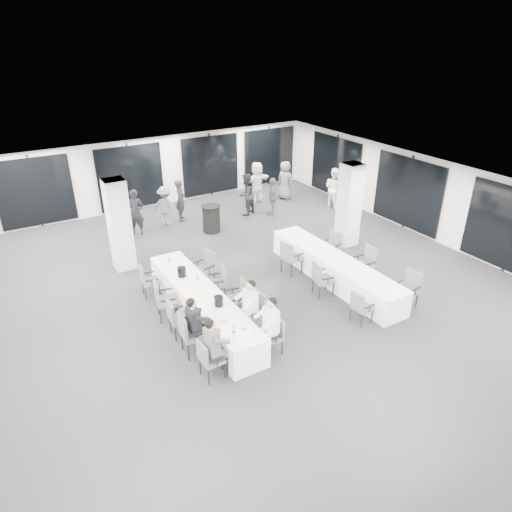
{
  "coord_description": "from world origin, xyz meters",
  "views": [
    {
      "loc": [
        -5.76,
        -9.6,
        6.63
      ],
      "look_at": [
        -0.11,
        -0.2,
        1.14
      ],
      "focal_mm": 32.0,
      "sensor_mm": 36.0,
      "label": 1
    }
  ],
  "objects_px": {
    "chair_main_left_far": "(147,279)",
    "chair_side_right_mid": "(366,262)",
    "chair_main_left_second": "(189,332)",
    "ice_bucket_near": "(219,301)",
    "chair_main_right_mid": "(239,296)",
    "chair_main_left_fourth": "(163,298)",
    "standing_guest_c": "(165,204)",
    "chair_main_left_mid": "(177,316)",
    "chair_main_right_fourth": "(219,280)",
    "banquet_table_side": "(334,269)",
    "standing_guest_d": "(273,194)",
    "standing_guest_g": "(135,210)",
    "chair_side_right_far": "(333,244)",
    "ice_bucket_far": "(182,272)",
    "chair_main_right_far": "(206,266)",
    "cocktail_table": "(211,219)",
    "standing_guest_a": "(180,197)",
    "chair_main_right_second": "(254,310)",
    "chair_side_left_mid": "(321,277)",
    "chair_side_left_near": "(360,306)",
    "standing_guest_h": "(334,185)",
    "standing_guest_f": "(257,179)",
    "banquet_table_main": "(202,305)",
    "chair_side_left_far": "(290,256)",
    "standing_guest_e": "(285,178)",
    "chair_side_right_near": "(409,287)",
    "chair_main_left_near": "(208,357)"
  },
  "relations": [
    {
      "from": "chair_main_right_mid",
      "to": "chair_main_left_fourth",
      "type": "bearing_deg",
      "value": 73.14
    },
    {
      "from": "chair_side_left_far",
      "to": "standing_guest_d",
      "type": "bearing_deg",
      "value": 142.16
    },
    {
      "from": "banquet_table_side",
      "to": "chair_main_right_mid",
      "type": "bearing_deg",
      "value": -176.94
    },
    {
      "from": "chair_main_right_second",
      "to": "banquet_table_side",
      "type": "bearing_deg",
      "value": -77.73
    },
    {
      "from": "chair_side_left_near",
      "to": "chair_side_right_near",
      "type": "relative_size",
      "value": 0.9
    },
    {
      "from": "chair_main_left_mid",
      "to": "standing_guest_a",
      "type": "bearing_deg",
      "value": 160.71
    },
    {
      "from": "banquet_table_side",
      "to": "standing_guest_d",
      "type": "relative_size",
      "value": 2.95
    },
    {
      "from": "chair_main_left_fourth",
      "to": "standing_guest_d",
      "type": "xyz_separation_m",
      "value": [
        6.29,
        4.69,
        0.26
      ]
    },
    {
      "from": "chair_main_right_far",
      "to": "chair_side_right_mid",
      "type": "bearing_deg",
      "value": -129.46
    },
    {
      "from": "chair_main_left_second",
      "to": "chair_side_right_far",
      "type": "bearing_deg",
      "value": 113.26
    },
    {
      "from": "standing_guest_g",
      "to": "standing_guest_h",
      "type": "distance_m",
      "value": 7.89
    },
    {
      "from": "standing_guest_e",
      "to": "ice_bucket_near",
      "type": "height_order",
      "value": "standing_guest_e"
    },
    {
      "from": "cocktail_table",
      "to": "standing_guest_g",
      "type": "bearing_deg",
      "value": 153.92
    },
    {
      "from": "ice_bucket_near",
      "to": "standing_guest_f",
      "type": "bearing_deg",
      "value": 53.4
    },
    {
      "from": "standing_guest_c",
      "to": "standing_guest_f",
      "type": "relative_size",
      "value": 0.87
    },
    {
      "from": "chair_side_right_far",
      "to": "standing_guest_f",
      "type": "relative_size",
      "value": 0.49
    },
    {
      "from": "chair_main_left_second",
      "to": "chair_main_left_fourth",
      "type": "xyz_separation_m",
      "value": [
        0.0,
        1.64,
        -0.01
      ]
    },
    {
      "from": "chair_main_left_mid",
      "to": "chair_main_right_fourth",
      "type": "bearing_deg",
      "value": 127.29
    },
    {
      "from": "chair_side_left_far",
      "to": "standing_guest_g",
      "type": "bearing_deg",
      "value": -161.27
    },
    {
      "from": "chair_main_left_fourth",
      "to": "standing_guest_c",
      "type": "bearing_deg",
      "value": 170.72
    },
    {
      "from": "chair_side_left_mid",
      "to": "chair_side_left_near",
      "type": "bearing_deg",
      "value": 11.59
    },
    {
      "from": "chair_main_left_second",
      "to": "ice_bucket_near",
      "type": "xyz_separation_m",
      "value": [
        0.94,
        0.4,
        0.28
      ]
    },
    {
      "from": "banquet_table_main",
      "to": "ice_bucket_near",
      "type": "relative_size",
      "value": 20.5
    },
    {
      "from": "chair_main_left_far",
      "to": "chair_side_right_mid",
      "type": "distance_m",
      "value": 6.23
    },
    {
      "from": "chair_side_left_mid",
      "to": "ice_bucket_near",
      "type": "height_order",
      "value": "ice_bucket_near"
    },
    {
      "from": "cocktail_table",
      "to": "chair_side_right_far",
      "type": "relative_size",
      "value": 1.05
    },
    {
      "from": "cocktail_table",
      "to": "standing_guest_h",
      "type": "height_order",
      "value": "standing_guest_h"
    },
    {
      "from": "chair_side_left_mid",
      "to": "chair_side_right_mid",
      "type": "relative_size",
      "value": 0.95
    },
    {
      "from": "chair_main_right_far",
      "to": "banquet_table_side",
      "type": "bearing_deg",
      "value": -129.83
    },
    {
      "from": "banquet_table_side",
      "to": "chair_side_left_far",
      "type": "xyz_separation_m",
      "value": [
        -0.84,
        1.04,
        0.21
      ]
    },
    {
      "from": "chair_main_left_second",
      "to": "chair_main_left_far",
      "type": "relative_size",
      "value": 1.14
    },
    {
      "from": "chair_main_right_second",
      "to": "chair_side_right_far",
      "type": "height_order",
      "value": "chair_main_right_second"
    },
    {
      "from": "standing_guest_f",
      "to": "chair_side_left_mid",
      "type": "bearing_deg",
      "value": 60.05
    },
    {
      "from": "chair_main_right_far",
      "to": "standing_guest_c",
      "type": "height_order",
      "value": "standing_guest_c"
    },
    {
      "from": "chair_side_right_mid",
      "to": "ice_bucket_far",
      "type": "height_order",
      "value": "chair_side_right_mid"
    },
    {
      "from": "standing_guest_c",
      "to": "chair_side_right_mid",
      "type": "bearing_deg",
      "value": 158.33
    },
    {
      "from": "chair_side_left_mid",
      "to": "chair_side_left_far",
      "type": "relative_size",
      "value": 0.95
    },
    {
      "from": "chair_main_right_fourth",
      "to": "standing_guest_g",
      "type": "height_order",
      "value": "standing_guest_g"
    },
    {
      "from": "chair_side_right_mid",
      "to": "ice_bucket_near",
      "type": "distance_m",
      "value": 4.83
    },
    {
      "from": "standing_guest_h",
      "to": "ice_bucket_near",
      "type": "distance_m",
      "value": 9.55
    },
    {
      "from": "banquet_table_main",
      "to": "ice_bucket_far",
      "type": "xyz_separation_m",
      "value": [
        -0.09,
        1.01,
        0.51
      ]
    },
    {
      "from": "chair_main_right_second",
      "to": "chair_side_left_mid",
      "type": "height_order",
      "value": "chair_main_right_second"
    },
    {
      "from": "chair_main_right_fourth",
      "to": "standing_guest_c",
      "type": "height_order",
      "value": "standing_guest_c"
    },
    {
      "from": "banquet_table_side",
      "to": "chair_main_left_near",
      "type": "height_order",
      "value": "chair_main_left_near"
    },
    {
      "from": "chair_main_left_mid",
      "to": "chair_main_right_fourth",
      "type": "height_order",
      "value": "chair_main_left_mid"
    },
    {
      "from": "ice_bucket_near",
      "to": "chair_main_right_mid",
      "type": "bearing_deg",
      "value": 25.82
    },
    {
      "from": "standing_guest_h",
      "to": "standing_guest_e",
      "type": "bearing_deg",
      "value": 18.97
    },
    {
      "from": "standing_guest_h",
      "to": "standing_guest_f",
      "type": "bearing_deg",
      "value": 35.74
    },
    {
      "from": "chair_side_right_mid",
      "to": "chair_main_left_second",
      "type": "bearing_deg",
      "value": 99.57
    },
    {
      "from": "chair_side_left_mid",
      "to": "chair_side_right_far",
      "type": "height_order",
      "value": "chair_side_left_mid"
    }
  ]
}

